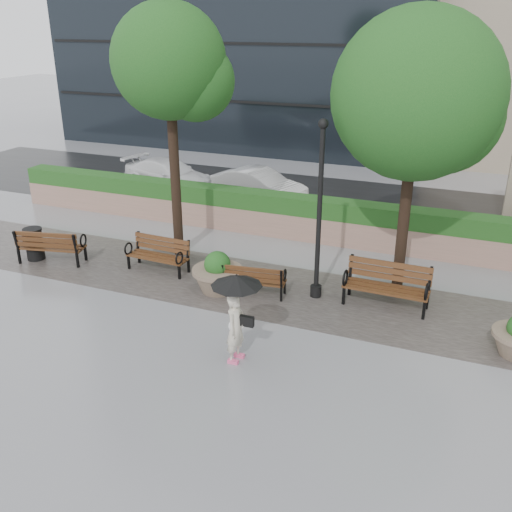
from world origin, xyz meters
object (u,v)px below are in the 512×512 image
at_px(car_left, 169,175).
at_px(bench_0, 52,253).
at_px(car_right, 259,186).
at_px(lamppost, 319,223).
at_px(bench_3, 386,295).
at_px(bench_2, 254,286).
at_px(pedestrian, 236,310).
at_px(trash_bin, 34,245).
at_px(bench_1, 158,261).
at_px(planter_left, 218,276).

bearing_deg(car_left, bench_0, -162.19).
bearing_deg(car_right, bench_0, 170.19).
distance_m(car_left, car_right, 4.07).
bearing_deg(lamppost, bench_3, 3.40).
xyz_separation_m(bench_2, bench_3, (3.20, 0.59, 0.07)).
bearing_deg(car_right, pedestrian, -147.02).
relative_size(bench_3, trash_bin, 2.27).
height_order(bench_0, bench_1, bench_0).
bearing_deg(bench_3, bench_2, -168.17).
xyz_separation_m(car_left, car_right, (4.06, -0.24, 0.02)).
distance_m(bench_1, lamppost, 4.82).
distance_m(bench_0, bench_2, 6.17).
height_order(bench_3, car_left, car_left).
relative_size(bench_0, planter_left, 1.52).
relative_size(bench_0, bench_2, 1.20).
bearing_deg(bench_1, pedestrian, -38.07).
xyz_separation_m(bench_0, car_left, (-0.72, 7.93, 0.30)).
distance_m(bench_3, trash_bin, 10.01).
bearing_deg(bench_3, car_right, 132.67).
relative_size(bench_1, car_left, 0.43).
height_order(bench_1, car_right, car_right).
height_order(bench_1, bench_3, bench_3).
height_order(bench_0, bench_2, bench_0).
distance_m(bench_3, car_left, 12.33).
height_order(bench_2, car_right, car_right).
distance_m(bench_1, planter_left, 2.16).
height_order(planter_left, car_right, car_right).
bearing_deg(bench_1, car_left, 120.42).
bearing_deg(bench_3, bench_0, -173.55).
bearing_deg(planter_left, bench_0, -179.07).
xyz_separation_m(planter_left, lamppost, (2.42, 0.65, 1.54)).
bearing_deg(lamppost, trash_bin, -174.91).
distance_m(lamppost, car_right, 8.29).
xyz_separation_m(bench_0, bench_2, (6.16, 0.25, -0.05)).
height_order(bench_2, car_left, car_left).
distance_m(bench_3, planter_left, 4.21).
xyz_separation_m(lamppost, car_left, (-8.37, 7.19, -1.37)).
bearing_deg(bench_1, planter_left, -12.14).
xyz_separation_m(lamppost, car_right, (-4.31, 6.95, -1.34)).
distance_m(trash_bin, pedestrian, 8.06).
distance_m(lamppost, pedestrian, 3.55).
distance_m(trash_bin, car_right, 8.64).
bearing_deg(bench_1, bench_0, -166.08).
xyz_separation_m(bench_1, bench_2, (3.02, -0.38, -0.03)).
bearing_deg(bench_2, bench_3, -177.47).
bearing_deg(bench_3, trash_bin, -173.88).
distance_m(bench_0, pedestrian, 7.50).
xyz_separation_m(trash_bin, lamppost, (8.26, 0.74, 1.52)).
bearing_deg(bench_3, lamppost, -175.28).
xyz_separation_m(planter_left, pedestrian, (1.74, -2.73, 0.73)).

